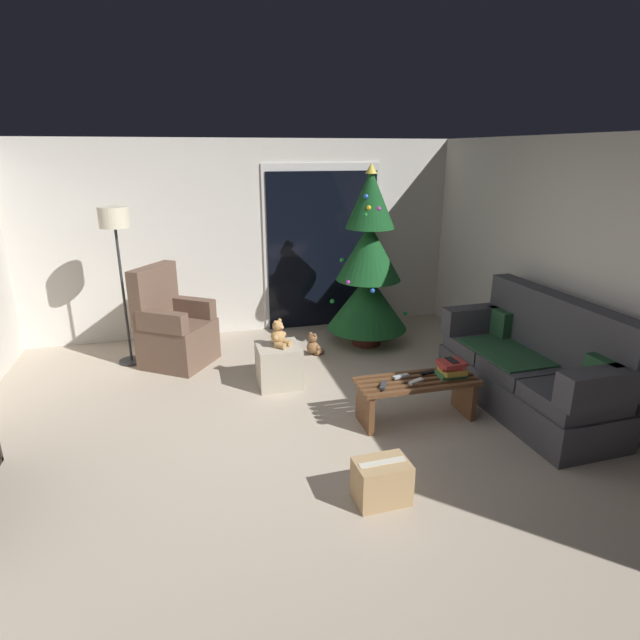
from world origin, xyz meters
name	(u,v)px	position (x,y,z in m)	size (l,w,h in m)	color
ground_plane	(295,445)	(0.00, 0.00, 0.00)	(7.00, 7.00, 0.00)	#B2A38E
wall_back	(245,239)	(0.00, 3.06, 1.25)	(5.72, 0.12, 2.50)	silver
wall_right	(605,279)	(2.86, 0.00, 1.25)	(0.12, 6.00, 2.50)	silver
patio_door_frame	(322,247)	(1.03, 2.99, 1.10)	(1.60, 0.02, 2.20)	silver
patio_door_glass	(322,251)	(1.03, 2.97, 1.05)	(1.50, 0.02, 2.10)	black
couch	(533,368)	(2.32, 0.10, 0.40)	(0.83, 1.96, 1.08)	#3D3D42
coffee_table	(416,393)	(1.16, 0.15, 0.27)	(1.10, 0.40, 0.40)	brown
remote_graphite	(383,385)	(0.81, 0.10, 0.41)	(0.04, 0.16, 0.02)	#333338
remote_silver	(401,376)	(1.03, 0.23, 0.41)	(0.04, 0.16, 0.02)	#ADADB2
remote_black	(427,372)	(1.30, 0.25, 0.41)	(0.04, 0.16, 0.02)	black
remote_white	(416,381)	(1.12, 0.10, 0.41)	(0.04, 0.16, 0.02)	silver
book_stack	(451,369)	(1.49, 0.15, 0.47)	(0.25, 0.22, 0.14)	#337042
cell_phone	(452,360)	(1.50, 0.17, 0.54)	(0.07, 0.14, 0.01)	black
christmas_tree	(368,269)	(1.38, 2.09, 0.98)	(1.00, 1.00, 2.22)	#4C1E19
armchair	(174,330)	(-0.97, 2.08, 0.40)	(0.96, 0.95, 1.13)	brown
floor_lamp	(116,233)	(-1.47, 2.23, 1.51)	(0.32, 0.32, 1.78)	#2D2D30
ottoman	(279,365)	(0.09, 1.20, 0.22)	(0.44, 0.44, 0.44)	#B2A893
teddy_bear_honey	(279,335)	(0.09, 1.19, 0.56)	(0.21, 0.21, 0.29)	tan
teddy_bear_chestnut_by_tree	(313,345)	(0.63, 1.90, 0.12)	(0.22, 0.21, 0.29)	brown
cardboard_box_taped_mid_floor	(382,481)	(0.44, -0.85, 0.15)	(0.39, 0.27, 0.31)	tan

